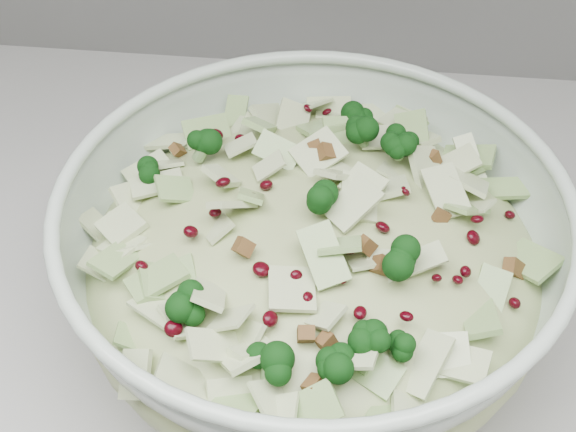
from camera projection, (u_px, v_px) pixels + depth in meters
name	position (u px, v px, depth m)	size (l,w,h in m)	color
mixing_bowl	(312.00, 264.00, 0.58)	(0.39, 0.39, 0.14)	#BACDBC
salad	(313.00, 242.00, 0.57)	(0.35, 0.35, 0.14)	tan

